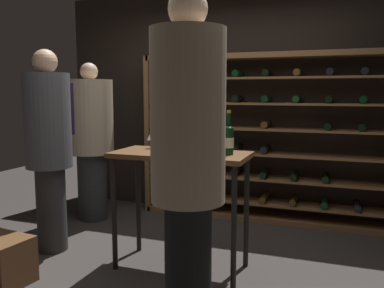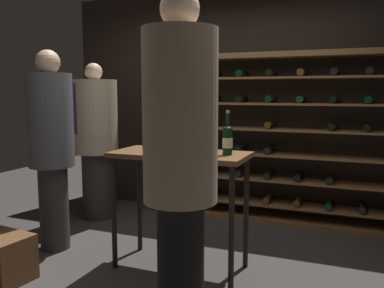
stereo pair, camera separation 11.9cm
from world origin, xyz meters
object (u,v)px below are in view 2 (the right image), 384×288
person_bystander_red_print (180,157)px  wine_bottle_red_label (202,137)px  wine_glass_stemmed_right (180,139)px  person_bystander_dark_jacket (51,141)px  person_guest_plum_blouse (95,135)px  wine_glass_stemmed_left (152,136)px  wine_rack (269,139)px  wine_bottle_amber_reserve (228,139)px  tasting_table (180,169)px  wine_crate (0,257)px

person_bystander_red_print → wine_bottle_red_label: person_bystander_red_print is taller
wine_bottle_red_label → wine_glass_stemmed_right: size_ratio=2.84×
person_bystander_dark_jacket → person_guest_plum_blouse: bearing=-123.2°
person_bystander_dark_jacket → person_bystander_red_print: size_ratio=0.92×
person_bystander_red_print → wine_glass_stemmed_left: bearing=-128.2°
wine_rack → person_bystander_red_print: size_ratio=1.45×
person_bystander_red_print → wine_bottle_amber_reserve: person_bystander_red_print is taller
person_guest_plum_blouse → wine_glass_stemmed_right: 1.62m
tasting_table → wine_crate: size_ratio=2.33×
wine_bottle_red_label → wine_glass_stemmed_left: (-0.52, 0.13, -0.03)m
person_guest_plum_blouse → wine_rack: bearing=32.7°
wine_bottle_amber_reserve → wine_bottle_red_label: (-0.21, -0.02, 0.01)m
person_guest_plum_blouse → wine_bottle_amber_reserve: size_ratio=5.19×
person_guest_plum_blouse → wine_bottle_red_label: person_guest_plum_blouse is taller
wine_bottle_red_label → wine_glass_stemmed_right: 0.29m
tasting_table → wine_glass_stemmed_left: (-0.32, 0.13, 0.24)m
wine_crate → person_bystander_red_print: bearing=-8.6°
person_bystander_dark_jacket → wine_glass_stemmed_right: bearing=143.7°
person_bystander_dark_jacket → wine_glass_stemmed_left: 0.98m
wine_bottle_amber_reserve → wine_glass_stemmed_left: wine_bottle_amber_reserve is taller
tasting_table → wine_crate: tasting_table is taller
wine_glass_stemmed_right → person_guest_plum_blouse: bearing=151.0°
wine_glass_stemmed_right → wine_glass_stemmed_left: bearing=179.9°
person_bystander_red_print → wine_glass_stemmed_left: person_bystander_red_print is taller
tasting_table → wine_glass_stemmed_left: wine_glass_stemmed_left is taller
person_bystander_red_print → person_guest_plum_blouse: bearing=-117.3°
person_bystander_dark_jacket → person_bystander_red_print: person_bystander_red_print is taller
wine_crate → wine_bottle_amber_reserve: wine_bottle_amber_reserve is taller
person_bystander_dark_jacket → person_guest_plum_blouse: 0.97m
wine_rack → wine_bottle_red_label: 1.58m
wine_rack → wine_bottle_amber_reserve: wine_rack is taller
wine_rack → person_guest_plum_blouse: bearing=-161.1°
person_bystander_dark_jacket → wine_glass_stemmed_right: person_bystander_dark_jacket is taller
wine_crate → wine_glass_stemmed_left: (0.91, 0.87, 0.91)m
wine_rack → person_bystander_dark_jacket: (-1.70, -1.60, 0.08)m
person_bystander_dark_jacket → tasting_table: bearing=137.8°
wine_glass_stemmed_left → wine_glass_stemmed_right: wine_glass_stemmed_left is taller
wine_crate → wine_glass_stemmed_right: 1.71m
wine_crate → wine_rack: bearing=54.3°
wine_glass_stemmed_left → wine_glass_stemmed_right: 0.27m
person_guest_plum_blouse → person_bystander_red_print: person_bystander_red_print is taller
tasting_table → wine_glass_stemmed_left: size_ratio=7.57×
wine_rack → wine_bottle_red_label: size_ratio=7.75×
wine_glass_stemmed_left → wine_crate: bearing=-136.3°
person_bystander_dark_jacket → wine_crate: 1.10m
person_bystander_dark_jacket → wine_glass_stemmed_left: person_bystander_dark_jacket is taller
wine_crate → wine_glass_stemmed_left: bearing=43.7°
person_bystander_red_print → wine_crate: size_ratio=4.21×
person_guest_plum_blouse → wine_bottle_amber_reserve: bearing=-11.7°
person_bystander_red_print → wine_rack: bearing=-162.1°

